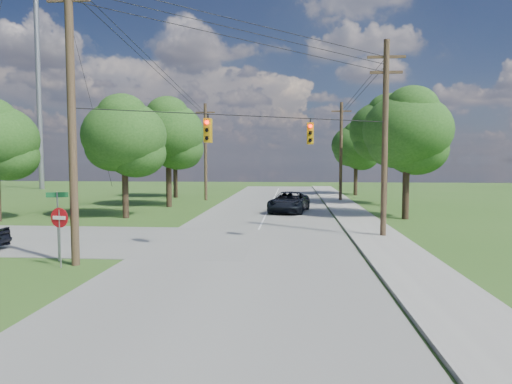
# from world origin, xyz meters

# --- Properties ---
(ground) EXTENTS (140.00, 140.00, 0.00)m
(ground) POSITION_xyz_m (0.00, 0.00, 0.00)
(ground) COLOR #335B1E
(ground) RESTS_ON ground
(main_road) EXTENTS (10.00, 100.00, 0.03)m
(main_road) POSITION_xyz_m (2.00, 5.00, 0.01)
(main_road) COLOR gray
(main_road) RESTS_ON ground
(sidewalk_east) EXTENTS (2.60, 100.00, 0.12)m
(sidewalk_east) POSITION_xyz_m (8.70, 5.00, 0.06)
(sidewalk_east) COLOR #A5A39A
(sidewalk_east) RESTS_ON ground
(pole_sw) EXTENTS (2.00, 0.32, 12.00)m
(pole_sw) POSITION_xyz_m (-4.60, 0.40, 6.23)
(pole_sw) COLOR brown
(pole_sw) RESTS_ON ground
(pole_ne) EXTENTS (2.00, 0.32, 10.50)m
(pole_ne) POSITION_xyz_m (8.90, 8.00, 5.47)
(pole_ne) COLOR brown
(pole_ne) RESTS_ON ground
(pole_north_e) EXTENTS (2.00, 0.32, 10.00)m
(pole_north_e) POSITION_xyz_m (8.90, 30.00, 5.13)
(pole_north_e) COLOR brown
(pole_north_e) RESTS_ON ground
(pole_north_w) EXTENTS (2.00, 0.32, 10.00)m
(pole_north_w) POSITION_xyz_m (-5.00, 30.00, 5.13)
(pole_north_w) COLOR brown
(pole_north_w) RESTS_ON ground
(power_lines) EXTENTS (13.93, 29.62, 4.93)m
(power_lines) POSITION_xyz_m (1.50, 11.54, 9.15)
(power_lines) COLOR black
(power_lines) RESTS_ON ground
(traffic_signals) EXTENTS (4.91, 3.27, 1.05)m
(traffic_signals) POSITION_xyz_m (2.55, 4.43, 5.50)
(traffic_signals) COLOR #C7900B
(traffic_signals) RESTS_ON ground
(radio_mast) EXTENTS (0.70, 0.70, 45.00)m
(radio_mast) POSITION_xyz_m (-32.00, 46.00, 22.50)
(radio_mast) COLOR gray
(radio_mast) RESTS_ON ground
(tree_w_near) EXTENTS (6.00, 6.00, 8.40)m
(tree_w_near) POSITION_xyz_m (-8.00, 15.00, 5.92)
(tree_w_near) COLOR #3D2A1E
(tree_w_near) RESTS_ON ground
(tree_w_mid) EXTENTS (6.40, 6.40, 9.22)m
(tree_w_mid) POSITION_xyz_m (-7.00, 23.00, 6.58)
(tree_w_mid) COLOR #3D2A1E
(tree_w_mid) RESTS_ON ground
(tree_w_far) EXTENTS (6.00, 6.00, 8.73)m
(tree_w_far) POSITION_xyz_m (-9.00, 33.00, 6.25)
(tree_w_far) COLOR #3D2A1E
(tree_w_far) RESTS_ON ground
(tree_e_near) EXTENTS (6.20, 6.20, 8.81)m
(tree_e_near) POSITION_xyz_m (12.00, 16.00, 6.25)
(tree_e_near) COLOR #3D2A1E
(tree_e_near) RESTS_ON ground
(tree_e_mid) EXTENTS (6.60, 6.60, 9.64)m
(tree_e_mid) POSITION_xyz_m (12.50, 26.00, 6.91)
(tree_e_mid) COLOR #3D2A1E
(tree_e_mid) RESTS_ON ground
(tree_e_far) EXTENTS (5.80, 5.80, 8.32)m
(tree_e_far) POSITION_xyz_m (11.50, 38.00, 5.92)
(tree_e_far) COLOR #3D2A1E
(tree_e_far) RESTS_ON ground
(car_main_north) EXTENTS (3.64, 6.19, 1.62)m
(car_main_north) POSITION_xyz_m (3.74, 19.50, 0.84)
(car_main_north) COLOR black
(car_main_north) RESTS_ON main_road
(do_not_enter_sign) EXTENTS (0.77, 0.20, 2.35)m
(do_not_enter_sign) POSITION_xyz_m (-4.95, -0.11, 1.72)
(do_not_enter_sign) COLOR gray
(do_not_enter_sign) RESTS_ON ground
(street_name_sign) EXTENTS (0.83, 0.28, 2.87)m
(street_name_sign) POSITION_xyz_m (-5.61, 1.00, 1.81)
(street_name_sign) COLOR gray
(street_name_sign) RESTS_ON ground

